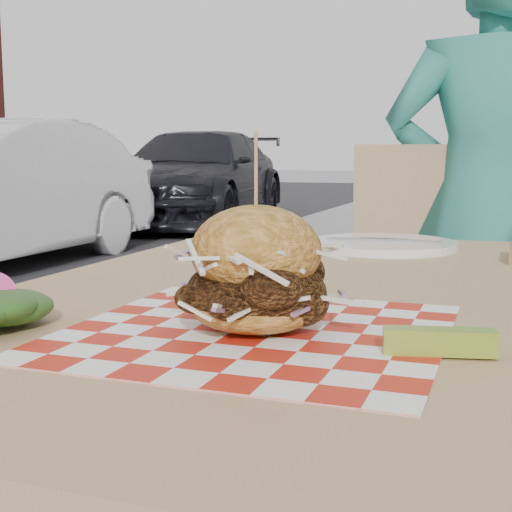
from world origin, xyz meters
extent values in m
imported|color=teal|center=(0.38, 1.22, 0.77)|extent=(0.61, 0.45, 1.54)
imported|color=black|center=(-3.60, 8.00, 0.62)|extent=(2.24, 4.47, 1.25)
cube|color=tan|center=(0.22, 0.05, 0.73)|extent=(0.80, 1.20, 0.04)
cylinder|color=#333338|center=(-0.12, 0.59, 0.35)|extent=(0.05, 0.05, 0.71)
cube|color=tan|center=(0.22, 1.02, 0.45)|extent=(0.49, 0.49, 0.04)
cube|color=tan|center=(0.18, 1.21, 0.70)|extent=(0.42, 0.11, 0.50)
cylinder|color=#333338|center=(0.07, 0.81, 0.21)|extent=(0.03, 0.03, 0.43)
cylinder|color=#333338|center=(0.43, 0.87, 0.21)|extent=(0.03, 0.03, 0.43)
cylinder|color=#333338|center=(0.01, 1.16, 0.21)|extent=(0.03, 0.03, 0.43)
cylinder|color=#333338|center=(0.36, 1.23, 0.21)|extent=(0.03, 0.03, 0.43)
cube|color=red|center=(0.21, -0.20, 0.75)|extent=(0.36, 0.36, 0.00)
ellipsoid|color=#CC8739|center=(0.21, -0.20, 0.77)|extent=(0.12, 0.12, 0.04)
ellipsoid|color=brown|center=(0.21, -0.20, 0.79)|extent=(0.14, 0.13, 0.07)
ellipsoid|color=#CC8739|center=(0.21, -0.20, 0.83)|extent=(0.13, 0.13, 0.09)
cylinder|color=tan|center=(0.21, -0.20, 0.90)|extent=(0.00, 0.00, 0.10)
cube|color=#86A42F|center=(0.39, -0.23, 0.76)|extent=(0.10, 0.04, 0.02)
ellipsoid|color=#144917|center=(-0.04, -0.27, 0.76)|extent=(0.08, 0.08, 0.03)
cylinder|color=white|center=(0.22, 0.47, 0.76)|extent=(0.27, 0.27, 0.01)
cube|color=silver|center=(0.19, 0.47, 0.77)|extent=(0.15, 0.03, 0.00)
cube|color=silver|center=(0.25, 0.47, 0.77)|extent=(0.15, 0.03, 0.00)
camera|label=1|loc=(0.44, -0.84, 0.92)|focal=50.00mm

